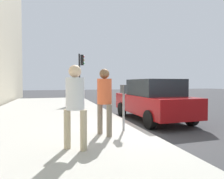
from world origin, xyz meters
TOP-DOWN VIEW (x-y plane):
  - ground_plane at (0.00, 0.00)m, footprint 80.00×80.00m
  - sidewalk_slab at (0.00, 3.00)m, footprint 28.00×6.00m
  - parking_meter at (-0.31, 0.66)m, footprint 0.36×0.12m
  - pedestrian_at_meter at (-0.70, 1.36)m, footprint 0.52×0.41m
  - pedestrian_bystander at (-1.66, 2.27)m, footprint 0.41×0.48m
  - parked_sedan_near at (1.59, -1.35)m, footprint 4.43×2.03m
  - traffic_signal at (8.50, 0.86)m, footprint 0.24×0.44m

SIDE VIEW (x-z plane):
  - ground_plane at x=0.00m, z-range 0.00..0.00m
  - sidewalk_slab at x=0.00m, z-range 0.00..0.15m
  - parked_sedan_near at x=1.59m, z-range 0.01..1.78m
  - parking_meter at x=-0.31m, z-range 0.46..1.87m
  - pedestrian_bystander at x=-1.66m, z-range 0.33..2.20m
  - pedestrian_at_meter at x=-0.70m, z-range 0.33..2.20m
  - traffic_signal at x=8.50m, z-range 0.78..4.38m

